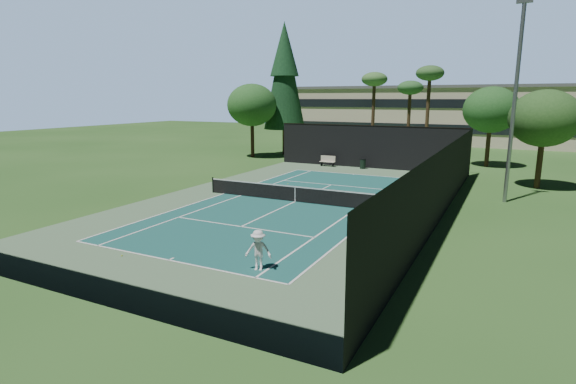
# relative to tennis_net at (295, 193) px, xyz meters

# --- Properties ---
(ground) EXTENTS (160.00, 160.00, 0.00)m
(ground) POSITION_rel_tennis_net_xyz_m (0.00, 0.00, -0.56)
(ground) COLOR #2C5821
(ground) RESTS_ON ground
(apron_slab) EXTENTS (18.00, 32.00, 0.01)m
(apron_slab) POSITION_rel_tennis_net_xyz_m (0.00, 0.00, -0.55)
(apron_slab) COLOR #577955
(apron_slab) RESTS_ON ground
(court_surface) EXTENTS (10.97, 23.77, 0.01)m
(court_surface) POSITION_rel_tennis_net_xyz_m (0.00, 0.00, -0.55)
(court_surface) COLOR #1B5852
(court_surface) RESTS_ON ground
(court_lines) EXTENTS (11.07, 23.87, 0.01)m
(court_lines) POSITION_rel_tennis_net_xyz_m (0.00, 0.00, -0.54)
(court_lines) COLOR white
(court_lines) RESTS_ON ground
(tennis_net) EXTENTS (12.90, 0.10, 1.10)m
(tennis_net) POSITION_rel_tennis_net_xyz_m (0.00, 0.00, 0.00)
(tennis_net) COLOR black
(tennis_net) RESTS_ON ground
(fence) EXTENTS (18.04, 32.05, 4.03)m
(fence) POSITION_rel_tennis_net_xyz_m (0.00, 0.06, 1.45)
(fence) COLOR black
(fence) RESTS_ON ground
(player) EXTENTS (1.16, 0.86, 1.60)m
(player) POSITION_rel_tennis_net_xyz_m (3.81, -11.13, 0.24)
(player) COLOR white
(player) RESTS_ON ground
(tennis_ball_a) EXTENTS (0.07, 0.07, 0.07)m
(tennis_ball_a) POSITION_rel_tennis_net_xyz_m (-2.08, -12.39, -0.52)
(tennis_ball_a) COLOR #B7D530
(tennis_ball_a) RESTS_ON ground
(tennis_ball_b) EXTENTS (0.06, 0.06, 0.06)m
(tennis_ball_b) POSITION_rel_tennis_net_xyz_m (-3.14, 1.74, -0.53)
(tennis_ball_b) COLOR yellow
(tennis_ball_b) RESTS_ON ground
(tennis_ball_c) EXTENTS (0.07, 0.07, 0.07)m
(tennis_ball_c) POSITION_rel_tennis_net_xyz_m (0.86, 1.20, -0.52)
(tennis_ball_c) COLOR #E9F337
(tennis_ball_c) RESTS_ON ground
(tennis_ball_d) EXTENTS (0.08, 0.08, 0.08)m
(tennis_ball_d) POSITION_rel_tennis_net_xyz_m (-3.13, 5.19, -0.52)
(tennis_ball_d) COLOR gold
(tennis_ball_d) RESTS_ON ground
(park_bench) EXTENTS (1.50, 0.45, 1.02)m
(park_bench) POSITION_rel_tennis_net_xyz_m (-3.86, 15.31, -0.01)
(park_bench) COLOR beige
(park_bench) RESTS_ON ground
(trash_bin) EXTENTS (0.56, 0.56, 0.95)m
(trash_bin) POSITION_rel_tennis_net_xyz_m (-0.31, 15.30, -0.08)
(trash_bin) COLOR black
(trash_bin) RESTS_ON ground
(pine_tree) EXTENTS (4.80, 4.80, 15.00)m
(pine_tree) POSITION_rel_tennis_net_xyz_m (-12.00, 22.00, 9.00)
(pine_tree) COLOR #4C3620
(pine_tree) RESTS_ON ground
(palm_a) EXTENTS (2.80, 2.80, 9.32)m
(palm_a) POSITION_rel_tennis_net_xyz_m (-2.00, 24.00, 7.63)
(palm_a) COLOR #402D1B
(palm_a) RESTS_ON ground
(palm_b) EXTENTS (2.80, 2.80, 8.42)m
(palm_b) POSITION_rel_tennis_net_xyz_m (1.50, 26.00, 6.80)
(palm_b) COLOR #432E1C
(palm_b) RESTS_ON ground
(palm_c) EXTENTS (2.80, 2.80, 9.77)m
(palm_c) POSITION_rel_tennis_net_xyz_m (4.00, 23.00, 8.05)
(palm_c) COLOR #44311D
(palm_c) RESTS_ON ground
(decid_tree_a) EXTENTS (5.12, 5.12, 7.62)m
(decid_tree_a) POSITION_rel_tennis_net_xyz_m (10.00, 22.00, 4.86)
(decid_tree_a) COLOR #422C1C
(decid_tree_a) RESTS_ON ground
(decid_tree_b) EXTENTS (4.80, 4.80, 7.14)m
(decid_tree_b) POSITION_rel_tennis_net_xyz_m (14.00, 12.00, 4.52)
(decid_tree_b) COLOR #4E3421
(decid_tree_b) RESTS_ON ground
(decid_tree_c) EXTENTS (5.44, 5.44, 8.09)m
(decid_tree_c) POSITION_rel_tennis_net_xyz_m (-14.00, 18.00, 5.21)
(decid_tree_c) COLOR #432A1D
(decid_tree_c) RESTS_ON ground
(campus_building) EXTENTS (40.50, 12.50, 8.30)m
(campus_building) POSITION_rel_tennis_net_xyz_m (0.00, 45.98, 3.65)
(campus_building) COLOR beige
(campus_building) RESTS_ON ground
(light_pole) EXTENTS (0.90, 0.25, 12.22)m
(light_pole) POSITION_rel_tennis_net_xyz_m (12.00, 6.00, 5.90)
(light_pole) COLOR gray
(light_pole) RESTS_ON ground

